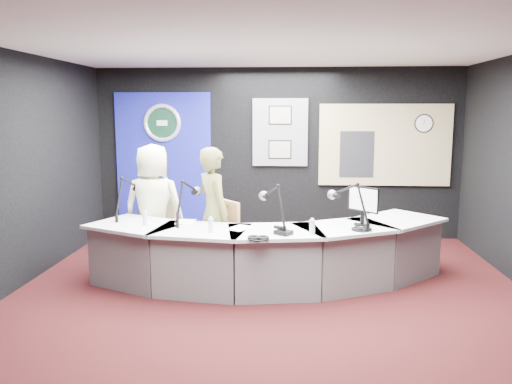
# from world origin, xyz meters

# --- Properties ---
(ground) EXTENTS (6.00, 6.00, 0.00)m
(ground) POSITION_xyz_m (0.00, 0.00, 0.00)
(ground) COLOR black
(ground) RESTS_ON ground
(ceiling) EXTENTS (6.00, 6.00, 0.02)m
(ceiling) POSITION_xyz_m (0.00, 0.00, 2.80)
(ceiling) COLOR silver
(ceiling) RESTS_ON ground
(wall_back) EXTENTS (6.00, 0.02, 2.80)m
(wall_back) POSITION_xyz_m (0.00, 3.00, 1.40)
(wall_back) COLOR black
(wall_back) RESTS_ON ground
(wall_front) EXTENTS (6.00, 0.02, 2.80)m
(wall_front) POSITION_xyz_m (0.00, -3.00, 1.40)
(wall_front) COLOR black
(wall_front) RESTS_ON ground
(wall_left) EXTENTS (0.02, 6.00, 2.80)m
(wall_left) POSITION_xyz_m (-3.00, 0.00, 1.40)
(wall_left) COLOR black
(wall_left) RESTS_ON ground
(broadcast_desk) EXTENTS (4.50, 1.90, 0.75)m
(broadcast_desk) POSITION_xyz_m (-0.05, 0.55, 0.38)
(broadcast_desk) COLOR silver
(broadcast_desk) RESTS_ON ground
(backdrop_panel) EXTENTS (1.60, 0.05, 2.30)m
(backdrop_panel) POSITION_xyz_m (-1.90, 2.97, 1.25)
(backdrop_panel) COLOR navy
(backdrop_panel) RESTS_ON wall_back
(agency_seal) EXTENTS (0.63, 0.07, 0.63)m
(agency_seal) POSITION_xyz_m (-1.90, 2.93, 1.90)
(agency_seal) COLOR silver
(agency_seal) RESTS_ON backdrop_panel
(seal_center) EXTENTS (0.48, 0.01, 0.48)m
(seal_center) POSITION_xyz_m (-1.90, 2.94, 1.90)
(seal_center) COLOR black
(seal_center) RESTS_ON backdrop_panel
(pinboard) EXTENTS (0.90, 0.04, 1.10)m
(pinboard) POSITION_xyz_m (0.05, 2.97, 1.75)
(pinboard) COLOR slate
(pinboard) RESTS_ON wall_back
(framed_photo_upper) EXTENTS (0.34, 0.02, 0.27)m
(framed_photo_upper) POSITION_xyz_m (0.05, 2.94, 2.03)
(framed_photo_upper) COLOR gray
(framed_photo_upper) RESTS_ON pinboard
(framed_photo_lower) EXTENTS (0.34, 0.02, 0.27)m
(framed_photo_lower) POSITION_xyz_m (0.05, 2.94, 1.47)
(framed_photo_lower) COLOR gray
(framed_photo_lower) RESTS_ON pinboard
(booth_window_frame) EXTENTS (2.12, 0.06, 1.32)m
(booth_window_frame) POSITION_xyz_m (1.75, 2.97, 1.55)
(booth_window_frame) COLOR tan
(booth_window_frame) RESTS_ON wall_back
(booth_glow) EXTENTS (2.00, 0.02, 1.20)m
(booth_glow) POSITION_xyz_m (1.75, 2.96, 1.55)
(booth_glow) COLOR #FFD2A1
(booth_glow) RESTS_ON booth_window_frame
(equipment_rack) EXTENTS (0.55, 0.02, 0.75)m
(equipment_rack) POSITION_xyz_m (1.30, 2.94, 1.40)
(equipment_rack) COLOR black
(equipment_rack) RESTS_ON booth_window_frame
(wall_clock) EXTENTS (0.28, 0.01, 0.28)m
(wall_clock) POSITION_xyz_m (2.35, 2.94, 1.90)
(wall_clock) COLOR white
(wall_clock) RESTS_ON booth_window_frame
(armchair_left) EXTENTS (0.53, 0.53, 0.92)m
(armchair_left) POSITION_xyz_m (-1.58, 1.08, 0.46)
(armchair_left) COLOR #B27851
(armchair_left) RESTS_ON ground
(armchair_right) EXTENTS (0.68, 0.68, 0.86)m
(armchair_right) POSITION_xyz_m (-0.74, 0.83, 0.43)
(armchair_right) COLOR #B27851
(armchair_right) RESTS_ON ground
(draped_jacket) EXTENTS (0.50, 0.11, 0.70)m
(draped_jacket) POSITION_xyz_m (-1.61, 1.33, 0.62)
(draped_jacket) COLOR #6A6559
(draped_jacket) RESTS_ON armchair_left
(person_man) EXTENTS (0.84, 0.57, 1.68)m
(person_man) POSITION_xyz_m (-1.58, 1.08, 0.84)
(person_man) COLOR beige
(person_man) RESTS_ON ground
(person_woman) EXTENTS (0.67, 0.72, 1.66)m
(person_woman) POSITION_xyz_m (-0.74, 0.83, 0.83)
(person_woman) COLOR brown
(person_woman) RESTS_ON ground
(computer_monitor) EXTENTS (0.32, 0.33, 0.30)m
(computer_monitor) POSITION_xyz_m (1.08, 0.55, 1.07)
(computer_monitor) COLOR black
(computer_monitor) RESTS_ON broadcast_desk
(desk_phone) EXTENTS (0.23, 0.22, 0.04)m
(desk_phone) POSITION_xyz_m (0.16, 0.03, 0.78)
(desk_phone) COLOR black
(desk_phone) RESTS_ON broadcast_desk
(headphones_near) EXTENTS (0.22, 0.22, 0.04)m
(headphones_near) POSITION_xyz_m (1.04, 0.28, 0.77)
(headphones_near) COLOR black
(headphones_near) RESTS_ON broadcast_desk
(headphones_far) EXTENTS (0.24, 0.24, 0.04)m
(headphones_far) POSITION_xyz_m (-0.11, -0.20, 0.77)
(headphones_far) COLOR black
(headphones_far) RESTS_ON broadcast_desk
(paper_stack) EXTENTS (0.22, 0.31, 0.00)m
(paper_stack) POSITION_xyz_m (-1.05, 0.60, 0.75)
(paper_stack) COLOR white
(paper_stack) RESTS_ON broadcast_desk
(notepad) EXTENTS (0.34, 0.37, 0.00)m
(notepad) POSITION_xyz_m (-0.35, 0.31, 0.75)
(notepad) COLOR white
(notepad) RESTS_ON broadcast_desk
(boom_mic_a) EXTENTS (0.22, 0.73, 0.60)m
(boom_mic_a) POSITION_xyz_m (-1.84, 0.82, 1.05)
(boom_mic_a) COLOR black
(boom_mic_a) RESTS_ON broadcast_desk
(boom_mic_b) EXTENTS (0.25, 0.73, 0.60)m
(boom_mic_b) POSITION_xyz_m (-1.02, 0.58, 1.05)
(boom_mic_b) COLOR black
(boom_mic_b) RESTS_ON broadcast_desk
(boom_mic_c) EXTENTS (0.38, 0.68, 0.60)m
(boom_mic_c) POSITION_xyz_m (0.04, 0.29, 1.05)
(boom_mic_c) COLOR black
(boom_mic_c) RESTS_ON broadcast_desk
(boom_mic_d) EXTENTS (0.48, 0.62, 0.60)m
(boom_mic_d) POSITION_xyz_m (0.92, 0.47, 1.05)
(boom_mic_d) COLOR black
(boom_mic_d) RESTS_ON broadcast_desk
(water_bottles) EXTENTS (2.68, 0.55, 0.18)m
(water_bottles) POSITION_xyz_m (-0.20, 0.31, 0.84)
(water_bottles) COLOR silver
(water_bottles) RESTS_ON broadcast_desk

